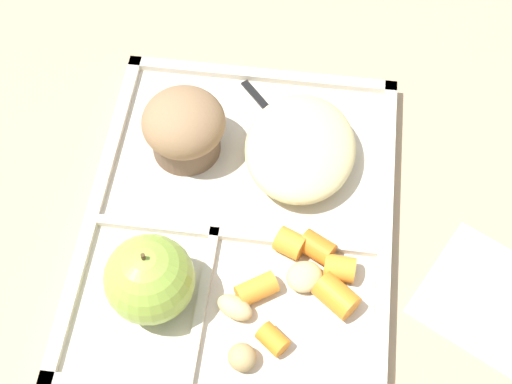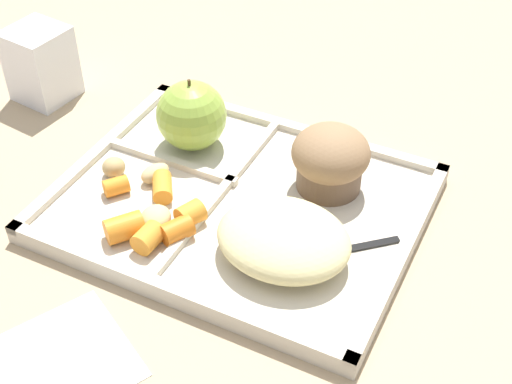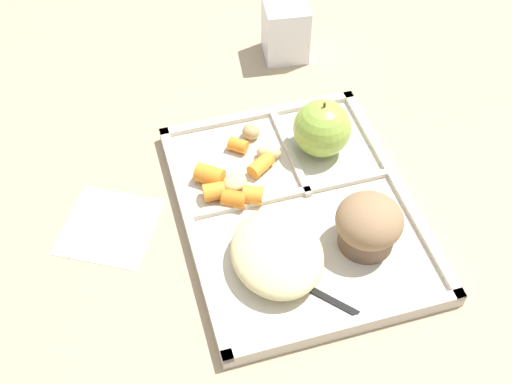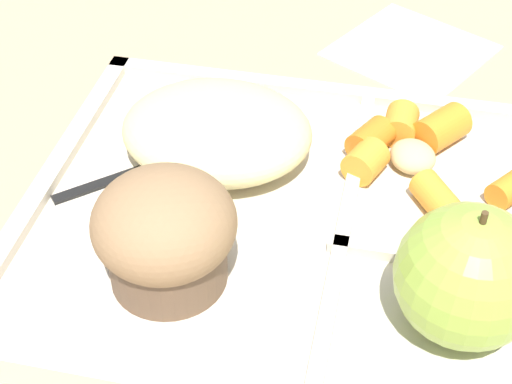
{
  "view_description": "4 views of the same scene",
  "coord_description": "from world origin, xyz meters",
  "px_view_note": "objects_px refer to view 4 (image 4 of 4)",
  "views": [
    {
      "loc": [
        -0.35,
        -0.06,
        0.63
      ],
      "look_at": [
        0.01,
        -0.02,
        0.05
      ],
      "focal_mm": 52.16,
      "sensor_mm": 36.0,
      "label": 1
    },
    {
      "loc": [
        0.27,
        -0.5,
        0.51
      ],
      "look_at": [
        0.02,
        -0.01,
        0.04
      ],
      "focal_mm": 50.74,
      "sensor_mm": 36.0,
      "label": 2
    },
    {
      "loc": [
        0.5,
        -0.2,
        0.69
      ],
      "look_at": [
        -0.02,
        -0.05,
        0.04
      ],
      "focal_mm": 46.87,
      "sensor_mm": 36.0,
      "label": 3
    },
    {
      "loc": [
        -0.04,
        0.36,
        0.37
      ],
      "look_at": [
        0.03,
        0.01,
        0.04
      ],
      "focal_mm": 55.56,
      "sensor_mm": 36.0,
      "label": 4
    }
  ],
  "objects_px": {
    "bran_muffin": "(165,233)",
    "plastic_fork": "(173,159)",
    "green_apple": "(468,276)",
    "lunch_tray": "(313,228)"
  },
  "relations": [
    {
      "from": "lunch_tray",
      "to": "bran_muffin",
      "type": "bearing_deg",
      "value": 40.05
    },
    {
      "from": "green_apple",
      "to": "bran_muffin",
      "type": "xyz_separation_m",
      "value": [
        0.17,
        -0.0,
        -0.0
      ]
    },
    {
      "from": "plastic_fork",
      "to": "green_apple",
      "type": "bearing_deg",
      "value": 152.12
    },
    {
      "from": "bran_muffin",
      "to": "plastic_fork",
      "type": "bearing_deg",
      "value": -74.4
    },
    {
      "from": "lunch_tray",
      "to": "green_apple",
      "type": "distance_m",
      "value": 0.12
    },
    {
      "from": "green_apple",
      "to": "plastic_fork",
      "type": "bearing_deg",
      "value": -27.88
    },
    {
      "from": "bran_muffin",
      "to": "plastic_fork",
      "type": "xyz_separation_m",
      "value": [
        0.03,
        -0.1,
        -0.03
      ]
    },
    {
      "from": "lunch_tray",
      "to": "plastic_fork",
      "type": "bearing_deg",
      "value": -20.72
    },
    {
      "from": "green_apple",
      "to": "bran_muffin",
      "type": "relative_size",
      "value": 1.04
    },
    {
      "from": "lunch_tray",
      "to": "green_apple",
      "type": "height_order",
      "value": "green_apple"
    }
  ]
}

